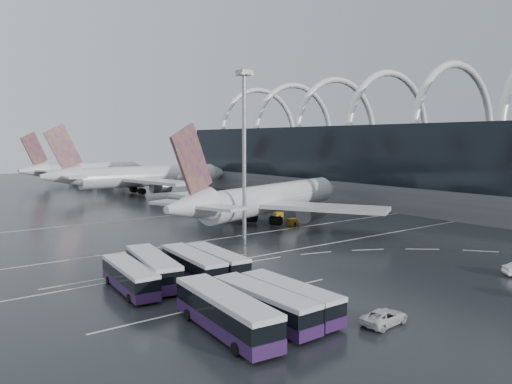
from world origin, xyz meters
TOP-DOWN VIEW (x-y plane):
  - ground at (0.00, 0.00)m, footprint 420.00×420.00m
  - terminal at (61.56, 19.84)m, footprint 42.00×160.00m
  - lane_marking_near at (0.00, -2.00)m, footprint 120.00×0.25m
  - lane_marking_mid at (0.00, 12.00)m, footprint 120.00×0.25m
  - lane_marking_far at (0.00, 40.00)m, footprint 120.00×0.25m
  - bus_bay_line_south at (-24.00, -16.00)m, footprint 28.00×0.25m
  - bus_bay_line_north at (-24.00, 0.00)m, footprint 28.00×0.25m
  - airliner_main at (8.77, 18.61)m, footprint 55.17×47.80m
  - airliner_gate_b at (12.16, 84.68)m, footprint 59.83×53.99m
  - airliner_gate_c at (10.82, 131.13)m, footprint 53.13×48.33m
  - bus_row_near_a at (-30.06, -6.57)m, footprint 3.82×12.27m
  - bus_row_near_b at (-26.67, -5.22)m, footprint 5.13×13.64m
  - bus_row_near_c at (-22.14, -6.50)m, footprint 4.00×12.90m
  - bus_row_near_d at (-18.75, -6.52)m, footprint 3.60×12.14m
  - bus_row_far_a at (-28.31, -22.81)m, footprint 4.38×14.08m
  - bus_row_far_b at (-24.10, -22.74)m, footprint 3.12×12.59m
  - bus_row_far_c at (-20.91, -22.73)m, footprint 2.93×12.10m
  - van_curve_a at (-15.88, -29.77)m, footprint 5.20×2.72m
  - floodlight_mast at (-3.01, 9.52)m, footprint 2.12×2.12m
  - gse_cart_belly_a at (16.51, 24.20)m, footprint 1.94×1.15m
  - gse_cart_belly_b at (20.72, 29.39)m, footprint 2.14×1.26m
  - gse_cart_belly_c at (12.59, 15.06)m, footprint 2.19×1.29m
  - gse_cart_belly_e at (12.66, 31.69)m, footprint 2.18×1.29m

SIDE VIEW (x-z plane):
  - ground at x=0.00m, z-range 0.00..0.00m
  - lane_marking_near at x=0.00m, z-range 0.00..0.01m
  - lane_marking_mid at x=0.00m, z-range 0.00..0.01m
  - lane_marking_far at x=0.00m, z-range 0.00..0.01m
  - bus_bay_line_south at x=-24.00m, z-range 0.00..0.01m
  - bus_bay_line_north at x=-24.00m, z-range 0.00..0.01m
  - gse_cart_belly_a at x=16.51m, z-range 0.00..1.06m
  - gse_cart_belly_b at x=20.72m, z-range 0.00..1.17m
  - gse_cart_belly_e at x=12.66m, z-range 0.00..1.19m
  - gse_cart_belly_c at x=12.59m, z-range 0.00..1.19m
  - van_curve_a at x=-15.88m, z-range 0.00..1.40m
  - bus_row_near_d at x=-18.75m, z-range 0.15..3.09m
  - bus_row_near_a at x=-30.06m, z-range 0.15..3.12m
  - bus_row_far_c at x=-20.91m, z-range 0.15..3.12m
  - bus_row_far_b at x=-24.10m, z-range 0.15..3.25m
  - bus_row_near_c at x=-22.14m, z-range 0.15..3.28m
  - bus_row_near_b at x=-26.67m, z-range 0.16..3.44m
  - bus_row_far_a at x=-28.31m, z-range 0.17..3.58m
  - airliner_main at x=8.77m, z-range -4.77..14.34m
  - airliner_gate_c at x=10.82m, z-range -4.81..14.43m
  - airliner_gate_b at x=12.16m, z-range -5.20..15.63m
  - terminal at x=61.56m, z-range -6.58..28.32m
  - floodlight_mast at x=-3.01m, z-range 3.57..31.27m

